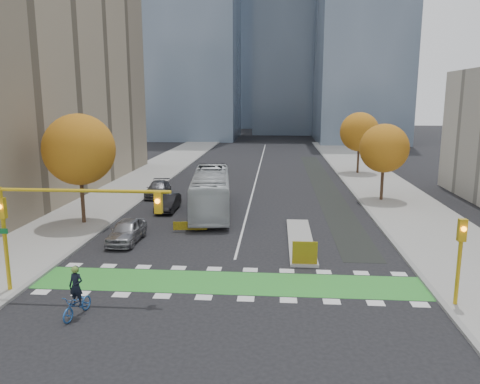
% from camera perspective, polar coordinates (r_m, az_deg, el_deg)
% --- Properties ---
extents(ground, '(300.00, 300.00, 0.00)m').
position_cam_1_polar(ground, '(23.00, -1.77, -12.41)').
color(ground, black).
rests_on(ground, ground).
extents(sidewalk_west, '(7.00, 120.00, 0.15)m').
position_cam_1_polar(sidewalk_west, '(44.84, -16.30, -0.97)').
color(sidewalk_west, gray).
rests_on(sidewalk_west, ground).
extents(sidewalk_east, '(7.00, 120.00, 0.15)m').
position_cam_1_polar(sidewalk_east, '(43.40, 19.29, -1.55)').
color(sidewalk_east, gray).
rests_on(sidewalk_east, ground).
extents(curb_west, '(0.30, 120.00, 0.16)m').
position_cam_1_polar(curb_west, '(43.72, -12.01, -1.06)').
color(curb_west, gray).
rests_on(curb_west, ground).
extents(curb_east, '(0.30, 120.00, 0.16)m').
position_cam_1_polar(curb_east, '(42.64, 14.74, -1.50)').
color(curb_east, gray).
rests_on(curb_east, ground).
extents(bike_crossing, '(20.00, 3.00, 0.01)m').
position_cam_1_polar(bike_crossing, '(24.37, -1.38, -10.99)').
color(bike_crossing, '#2E8D2F').
rests_on(bike_crossing, ground).
extents(centre_line, '(0.15, 70.00, 0.01)m').
position_cam_1_polar(centre_line, '(61.67, 2.27, 2.67)').
color(centre_line, silver).
rests_on(centre_line, ground).
extents(bike_lane_paint, '(2.50, 50.00, 0.01)m').
position_cam_1_polar(bike_lane_paint, '(52.02, 10.12, 0.88)').
color(bike_lane_paint, black).
rests_on(bike_lane_paint, ground).
extents(median_island, '(1.60, 10.00, 0.16)m').
position_cam_1_polar(median_island, '(31.34, 7.37, -5.80)').
color(median_island, gray).
rests_on(median_island, ground).
extents(hazard_board, '(1.40, 0.12, 1.30)m').
position_cam_1_polar(hazard_board, '(26.56, 7.90, -7.35)').
color(hazard_board, yellow).
rests_on(hazard_board, median_island).
extents(tower_far, '(26.00, 26.00, 80.00)m').
position_cam_1_polar(tower_far, '(163.97, 2.38, 22.09)').
color(tower_far, '#47566B').
rests_on(tower_far, ground).
extents(tree_west, '(5.20, 5.20, 8.22)m').
position_cam_1_polar(tree_west, '(36.10, -19.01, 4.91)').
color(tree_west, '#332114').
rests_on(tree_west, ground).
extents(tree_east_near, '(4.40, 4.40, 7.08)m').
position_cam_1_polar(tree_east_near, '(44.22, 17.16, 5.11)').
color(tree_east_near, '#332114').
rests_on(tree_east_near, ground).
extents(tree_east_far, '(4.80, 4.80, 7.65)m').
position_cam_1_polar(tree_east_far, '(59.93, 14.36, 7.11)').
color(tree_east_far, '#332114').
rests_on(tree_east_far, ground).
extents(traffic_signal_west, '(8.53, 0.56, 5.20)m').
position_cam_1_polar(traffic_signal_west, '(23.44, -21.65, -2.36)').
color(traffic_signal_west, '#BF9914').
rests_on(traffic_signal_west, ground).
extents(traffic_signal_east, '(0.35, 0.43, 4.10)m').
position_cam_1_polar(traffic_signal_east, '(22.93, 25.28, -6.31)').
color(traffic_signal_east, '#BF9914').
rests_on(traffic_signal_east, ground).
extents(cyclist, '(1.05, 2.07, 2.28)m').
position_cam_1_polar(cyclist, '(21.76, -19.24, -12.31)').
color(cyclist, '#22549F').
rests_on(cyclist, ground).
extents(bus, '(4.27, 12.67, 3.46)m').
position_cam_1_polar(bus, '(38.55, -3.56, 0.03)').
color(bus, '#B9BEC1').
rests_on(bus, ground).
extents(parked_car_a, '(1.82, 4.42, 1.50)m').
position_cam_1_polar(parked_car_a, '(31.60, -13.65, -4.63)').
color(parked_car_a, gray).
rests_on(parked_car_a, ground).
extents(parked_car_b, '(1.51, 4.25, 1.40)m').
position_cam_1_polar(parked_car_b, '(39.67, -8.77, -1.28)').
color(parked_car_b, black).
rests_on(parked_car_b, ground).
extents(parked_car_c, '(2.36, 5.07, 1.43)m').
position_cam_1_polar(parked_car_c, '(45.68, -9.96, 0.36)').
color(parked_car_c, '#505156').
rests_on(parked_car_c, ground).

